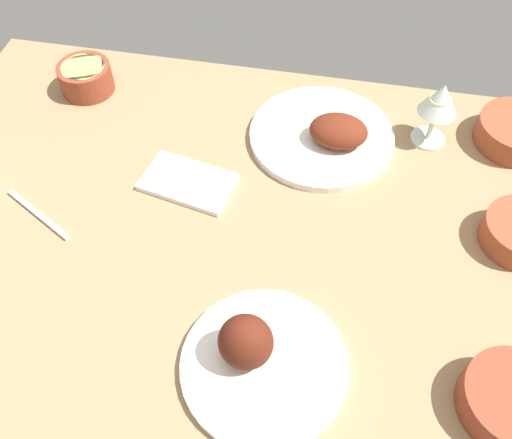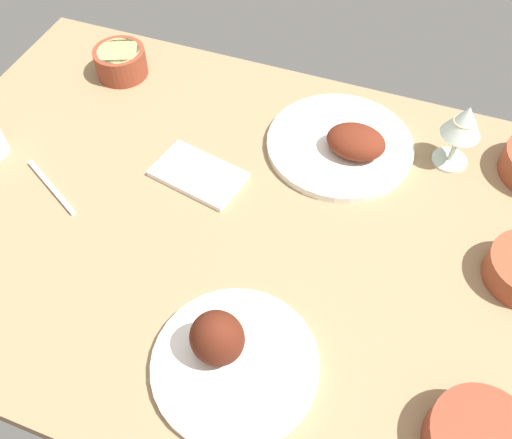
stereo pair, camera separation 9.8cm
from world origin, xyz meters
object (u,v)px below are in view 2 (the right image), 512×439
object	(u,v)px
wine_glass	(464,124)
plate_near_viewer	(344,144)
folded_napkin	(198,175)
fork_loose	(51,187)
bowl_potatoes	(121,61)
plate_center_main	(229,355)

from	to	relation	value
wine_glass	plate_near_viewer	bearing A→B (deg)	-167.57
wine_glass	folded_napkin	xyz separation A→B (cm)	(-45.36, -21.39, -9.33)
folded_napkin	fork_loose	distance (cm)	28.29
plate_near_viewer	bowl_potatoes	size ratio (longest dim) A/B	2.58
fork_loose	wine_glass	bearing A→B (deg)	-125.71
bowl_potatoes	plate_near_viewer	bearing A→B (deg)	-6.64
wine_glass	folded_napkin	world-z (taller)	wine_glass
wine_glass	fork_loose	xyz separation A→B (cm)	(-70.66, -34.04, -9.53)
plate_center_main	plate_near_viewer	xyz separation A→B (cm)	(4.71, 50.11, -0.97)
folded_napkin	bowl_potatoes	bearing A→B (deg)	141.72
plate_near_viewer	folded_napkin	size ratio (longest dim) A/B	1.71
plate_center_main	wine_glass	world-z (taller)	wine_glass
plate_near_viewer	wine_glass	world-z (taller)	wine_glass
plate_near_viewer	bowl_potatoes	bearing A→B (deg)	173.36
bowl_potatoes	folded_napkin	size ratio (longest dim) A/B	0.67
folded_napkin	fork_loose	xyz separation A→B (cm)	(-25.30, -12.64, -0.20)
plate_near_viewer	fork_loose	bearing A→B (deg)	-149.48
plate_center_main	plate_near_viewer	distance (cm)	50.34
bowl_potatoes	wine_glass	world-z (taller)	wine_glass
plate_center_main	fork_loose	world-z (taller)	plate_center_main
plate_near_viewer	fork_loose	xyz separation A→B (cm)	(-50.03, -29.49, -1.42)
plate_near_viewer	fork_loose	size ratio (longest dim) A/B	1.74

